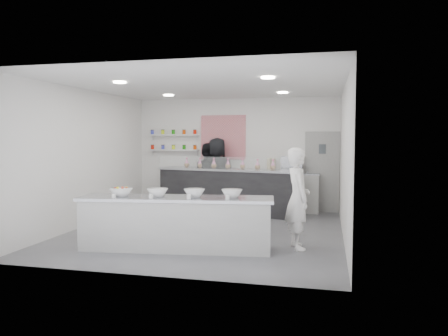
# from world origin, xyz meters

# --- Properties ---
(floor) EXTENTS (6.00, 6.00, 0.00)m
(floor) POSITION_xyz_m (0.00, 0.00, 0.00)
(floor) COLOR #515156
(floor) RESTS_ON ground
(ceiling) EXTENTS (6.00, 6.00, 0.00)m
(ceiling) POSITION_xyz_m (0.00, 0.00, 3.00)
(ceiling) COLOR white
(ceiling) RESTS_ON floor
(back_wall) EXTENTS (5.50, 0.00, 5.50)m
(back_wall) POSITION_xyz_m (0.00, 3.00, 1.50)
(back_wall) COLOR white
(back_wall) RESTS_ON floor
(left_wall) EXTENTS (0.00, 6.00, 6.00)m
(left_wall) POSITION_xyz_m (-2.75, 0.00, 1.50)
(left_wall) COLOR white
(left_wall) RESTS_ON floor
(right_wall) EXTENTS (0.00, 6.00, 6.00)m
(right_wall) POSITION_xyz_m (2.75, 0.00, 1.50)
(right_wall) COLOR white
(right_wall) RESTS_ON floor
(back_door) EXTENTS (0.88, 0.04, 2.10)m
(back_door) POSITION_xyz_m (2.30, 2.97, 1.05)
(back_door) COLOR gray
(back_door) RESTS_ON floor
(pattern_panel) EXTENTS (1.25, 0.03, 1.20)m
(pattern_panel) POSITION_xyz_m (-0.35, 2.98, 1.95)
(pattern_panel) COLOR #AE021A
(pattern_panel) RESTS_ON back_wall
(jar_shelf_lower) EXTENTS (1.45, 0.22, 0.04)m
(jar_shelf_lower) POSITION_xyz_m (-1.75, 2.90, 1.60)
(jar_shelf_lower) COLOR silver
(jar_shelf_lower) RESTS_ON back_wall
(jar_shelf_upper) EXTENTS (1.45, 0.22, 0.04)m
(jar_shelf_upper) POSITION_xyz_m (-1.75, 2.90, 2.02)
(jar_shelf_upper) COLOR silver
(jar_shelf_upper) RESTS_ON back_wall
(preserve_jars) EXTENTS (1.45, 0.10, 0.56)m
(preserve_jars) POSITION_xyz_m (-1.75, 2.88, 1.88)
(preserve_jars) COLOR #C91300
(preserve_jars) RESTS_ON jar_shelf_lower
(downlight_0) EXTENTS (0.24, 0.24, 0.02)m
(downlight_0) POSITION_xyz_m (-1.40, -1.00, 2.98)
(downlight_0) COLOR white
(downlight_0) RESTS_ON ceiling
(downlight_1) EXTENTS (0.24, 0.24, 0.02)m
(downlight_1) POSITION_xyz_m (1.40, -1.00, 2.98)
(downlight_1) COLOR white
(downlight_1) RESTS_ON ceiling
(downlight_2) EXTENTS (0.24, 0.24, 0.02)m
(downlight_2) POSITION_xyz_m (-1.40, 1.60, 2.98)
(downlight_2) COLOR white
(downlight_2) RESTS_ON ceiling
(downlight_3) EXTENTS (0.24, 0.24, 0.02)m
(downlight_3) POSITION_xyz_m (1.40, 1.60, 2.98)
(downlight_3) COLOR white
(downlight_3) RESTS_ON ceiling
(prep_counter) EXTENTS (3.44, 1.19, 0.92)m
(prep_counter) POSITION_xyz_m (-0.12, -1.51, 0.46)
(prep_counter) COLOR #BAB9B5
(prep_counter) RESTS_ON floor
(back_bar) EXTENTS (3.79, 1.36, 1.15)m
(back_bar) POSITION_xyz_m (-0.04, 2.22, 0.58)
(back_bar) COLOR black
(back_bar) RESTS_ON floor
(sneeze_guard) EXTENTS (3.61, 0.70, 0.31)m
(sneeze_guard) POSITION_xyz_m (-0.10, 1.90, 1.31)
(sneeze_guard) COLOR white
(sneeze_guard) RESTS_ON back_bar
(espresso_ledge) EXTENTS (1.38, 0.44, 1.02)m
(espresso_ledge) POSITION_xyz_m (1.55, 2.78, 0.51)
(espresso_ledge) COLOR #BAB9B5
(espresso_ledge) RESTS_ON floor
(espresso_machine) EXTENTS (0.55, 0.38, 0.42)m
(espresso_machine) POSITION_xyz_m (1.53, 2.78, 1.23)
(espresso_machine) COLOR #93969E
(espresso_machine) RESTS_ON espresso_ledge
(cup_stacks) EXTENTS (0.28, 0.24, 0.37)m
(cup_stacks) POSITION_xyz_m (1.00, 2.78, 1.21)
(cup_stacks) COLOR tan
(cup_stacks) RESTS_ON espresso_ledge
(prep_bowls) EXTENTS (2.35, 0.75, 0.15)m
(prep_bowls) POSITION_xyz_m (-0.12, -1.51, 0.99)
(prep_bowls) COLOR white
(prep_bowls) RESTS_ON prep_counter
(label_cards) EXTENTS (2.01, 0.04, 0.07)m
(label_cards) POSITION_xyz_m (-0.18, -2.01, 0.95)
(label_cards) COLOR white
(label_cards) RESTS_ON prep_counter
(cookie_bags) EXTENTS (2.52, 0.61, 0.26)m
(cookie_bags) POSITION_xyz_m (-0.04, 2.22, 1.28)
(cookie_bags) COLOR pink
(cookie_bags) RESTS_ON back_bar
(woman_prep) EXTENTS (0.61, 0.75, 1.77)m
(woman_prep) POSITION_xyz_m (1.93, -0.96, 0.89)
(woman_prep) COLOR white
(woman_prep) RESTS_ON floor
(staff_left) EXTENTS (0.96, 0.80, 1.80)m
(staff_left) POSITION_xyz_m (-0.70, 2.60, 0.90)
(staff_left) COLOR black
(staff_left) RESTS_ON floor
(staff_right) EXTENTS (1.07, 0.83, 1.95)m
(staff_right) POSITION_xyz_m (-0.42, 2.60, 0.97)
(staff_right) COLOR black
(staff_right) RESTS_ON floor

